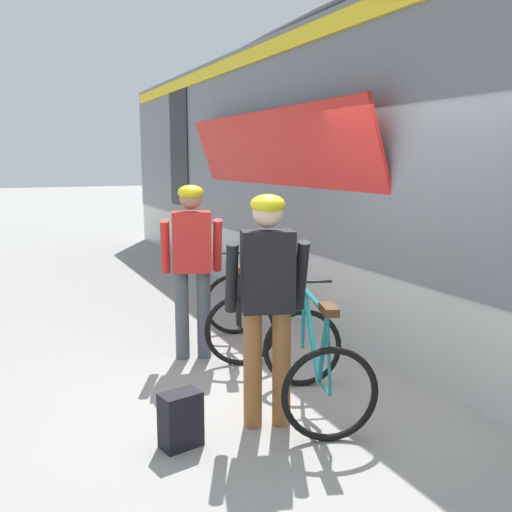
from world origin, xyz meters
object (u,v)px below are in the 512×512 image
cyclist_near_in_red (192,256)px  cyclist_far_in_dark (267,290)px  backpack_on_platform (181,420)px  bicycle_far_teal (315,363)px  bicycle_near_black (237,312)px

cyclist_near_in_red → cyclist_far_in_dark: size_ratio=1.00×
cyclist_near_in_red → backpack_on_platform: cyclist_near_in_red is taller
cyclist_far_in_dark → backpack_on_platform: size_ratio=4.40×
cyclist_far_in_dark → backpack_on_platform: cyclist_far_in_dark is taller
cyclist_near_in_red → bicycle_far_teal: size_ratio=1.42×
cyclist_near_in_red → cyclist_far_in_dark: bearing=-89.1°
cyclist_far_in_dark → bicycle_far_teal: bearing=7.0°
bicycle_near_black → backpack_on_platform: 2.15m
cyclist_near_in_red → backpack_on_platform: (-0.67, -1.71, -0.85)m
bicycle_near_black → bicycle_far_teal: bearing=-91.2°
bicycle_far_teal → backpack_on_platform: bearing=-174.9°
cyclist_near_in_red → cyclist_far_in_dark: (0.03, -1.67, 0.00)m
bicycle_near_black → cyclist_far_in_dark: bearing=-105.7°
backpack_on_platform → bicycle_near_black: bearing=44.1°
backpack_on_platform → cyclist_near_in_red: bearing=56.4°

